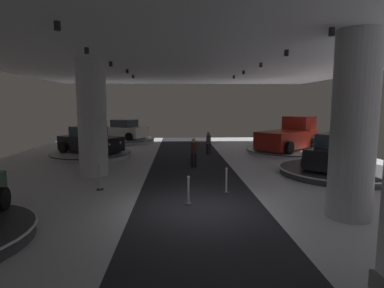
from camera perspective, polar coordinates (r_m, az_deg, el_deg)
ground at (r=10.42m, az=1.41°, el=-11.94°), size 24.00×44.00×0.06m
ceiling_with_spotlights at (r=10.07m, az=1.51°, el=19.58°), size 24.00×44.00×0.39m
column_left at (r=15.43m, az=-17.94°, el=4.50°), size 1.35×1.35×5.50m
column_right at (r=10.23m, az=27.70°, el=2.78°), size 1.28×1.28×5.50m
display_platform_far_left at (r=21.28m, az=-18.13°, el=-1.84°), size 5.08×5.08×0.30m
display_car_far_left at (r=21.18m, az=-18.28°, el=0.56°), size 4.53×3.72×1.71m
display_platform_deep_left at (r=28.33m, az=-12.53°, el=0.63°), size 5.50×5.50×0.38m
display_car_deep_left at (r=28.22m, az=-12.53°, el=2.51°), size 4.53×3.71×1.71m
display_platform_mid_right at (r=16.68m, az=25.34°, el=-4.59°), size 5.55×5.55×0.32m
display_car_mid_right at (r=16.50m, az=25.47°, el=-1.52°), size 4.29×4.19×1.71m
display_platform_far_right at (r=23.02m, az=17.07°, el=-1.22°), size 5.68×5.68×0.23m
pickup_truck_far_right at (r=23.18m, az=17.55°, el=1.40°), size 5.36×5.09×2.30m
visitor_walking_near at (r=16.77m, az=0.32°, el=-1.29°), size 0.32×0.32×1.59m
visitor_walking_far at (r=21.07m, az=3.07°, el=0.46°), size 0.32×0.32×1.59m
stanchion_a at (r=12.08m, az=6.36°, el=-7.30°), size 0.28×0.28×1.01m
stanchion_b at (r=13.00m, az=-16.69°, el=-6.53°), size 0.28×0.28×1.01m
stanchion_c at (r=10.69m, az=-0.66°, el=-9.20°), size 0.28×0.28×1.01m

